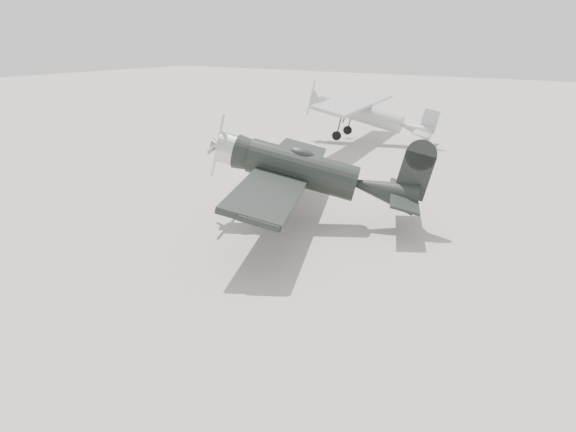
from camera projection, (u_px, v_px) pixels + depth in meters
The scene contains 3 objects.
ground at pixel (250, 289), 15.33m from camera, with size 160.00×160.00×0.00m, color #A1988E.
lowwing_monoplane at pixel (312, 173), 20.20m from camera, with size 8.29×10.71×3.54m.
highwing_monoplane at pixel (366, 110), 35.26m from camera, with size 8.33×11.66×3.29m.
Camera 1 is at (8.67, -10.97, 6.67)m, focal length 35.00 mm.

